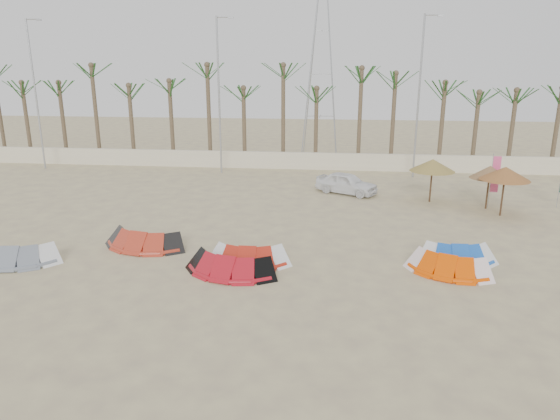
# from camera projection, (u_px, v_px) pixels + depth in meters

# --- Properties ---
(ground) EXTENTS (120.00, 120.00, 0.00)m
(ground) POSITION_uv_depth(u_px,v_px,m) (261.00, 292.00, 17.56)
(ground) COLOR #CABB84
(ground) RESTS_ON ground
(boundary_wall) EXTENTS (60.00, 0.30, 1.30)m
(boundary_wall) POSITION_uv_depth(u_px,v_px,m) (303.00, 161.00, 38.38)
(boundary_wall) COLOR beige
(boundary_wall) RESTS_ON ground
(palm_line) EXTENTS (52.00, 4.00, 7.70)m
(palm_line) POSITION_uv_depth(u_px,v_px,m) (315.00, 83.00, 38.13)
(palm_line) COLOR brown
(palm_line) RESTS_ON ground
(lamp_a) EXTENTS (1.25, 0.14, 11.00)m
(lamp_a) POSITION_uv_depth(u_px,v_px,m) (36.00, 93.00, 37.22)
(lamp_a) COLOR #A5A8AD
(lamp_a) RESTS_ON ground
(lamp_b) EXTENTS (1.25, 0.14, 11.00)m
(lamp_b) POSITION_uv_depth(u_px,v_px,m) (219.00, 94.00, 35.69)
(lamp_b) COLOR #A5A8AD
(lamp_b) RESTS_ON ground
(lamp_c) EXTENTS (1.25, 0.14, 11.00)m
(lamp_c) POSITION_uv_depth(u_px,v_px,m) (419.00, 95.00, 34.17)
(lamp_c) COLOR #A5A8AD
(lamp_c) RESTS_ON ground
(pylon) EXTENTS (3.00, 3.00, 14.00)m
(pylon) POSITION_uv_depth(u_px,v_px,m) (319.00, 156.00, 44.17)
(pylon) COLOR #A5A8AD
(pylon) RESTS_ON ground
(kite_grey) EXTENTS (3.67, 2.01, 0.90)m
(kite_grey) POSITION_uv_depth(u_px,v_px,m) (18.00, 252.00, 20.24)
(kite_grey) COLOR slate
(kite_grey) RESTS_ON ground
(kite_red_left) EXTENTS (3.88, 2.15, 0.90)m
(kite_red_left) POSITION_uv_depth(u_px,v_px,m) (146.00, 237.00, 22.01)
(kite_red_left) COLOR #B1321D
(kite_red_left) RESTS_ON ground
(kite_red_mid) EXTENTS (3.83, 2.26, 0.90)m
(kite_red_mid) POSITION_uv_depth(u_px,v_px,m) (231.00, 261.00, 19.26)
(kite_red_mid) COLOR #A9111D
(kite_red_mid) RESTS_ON ground
(kite_red_right) EXTENTS (3.25, 1.57, 0.90)m
(kite_red_right) POSITION_uv_depth(u_px,v_px,m) (250.00, 252.00, 20.17)
(kite_red_right) COLOR red
(kite_red_right) RESTS_ON ground
(kite_orange) EXTENTS (3.56, 2.50, 0.90)m
(kite_orange) POSITION_uv_depth(u_px,v_px,m) (447.00, 261.00, 19.26)
(kite_orange) COLOR #EE4900
(kite_orange) RESTS_ON ground
(kite_blue) EXTENTS (3.05, 1.59, 0.90)m
(kite_blue) POSITION_uv_depth(u_px,v_px,m) (456.00, 251.00, 20.33)
(kite_blue) COLOR blue
(kite_blue) RESTS_ON ground
(parasol_left) EXTENTS (2.59, 2.59, 2.53)m
(parasol_left) POSITION_uv_depth(u_px,v_px,m) (433.00, 165.00, 28.68)
(parasol_left) COLOR #4C331E
(parasol_left) RESTS_ON ground
(parasol_mid) EXTENTS (2.56, 2.56, 2.65)m
(parasol_mid) POSITION_uv_depth(u_px,v_px,m) (505.00, 173.00, 25.95)
(parasol_mid) COLOR #4C331E
(parasol_mid) RESTS_ON ground
(parasol_right) EXTENTS (2.13, 2.13, 2.43)m
(parasol_right) POSITION_uv_depth(u_px,v_px,m) (490.00, 172.00, 27.30)
(parasol_right) COLOR #4C331E
(parasol_right) RESTS_ON ground
(flag_pink) EXTENTS (0.45, 0.08, 3.10)m
(flag_pink) POSITION_uv_depth(u_px,v_px,m) (494.00, 176.00, 27.55)
(flag_pink) COLOR #A5A8AD
(flag_pink) RESTS_ON ground
(car) EXTENTS (4.16, 3.17, 1.32)m
(car) POSITION_uv_depth(u_px,v_px,m) (347.00, 183.00, 31.00)
(car) COLOR white
(car) RESTS_ON ground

